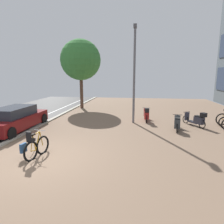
{
  "coord_description": "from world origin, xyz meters",
  "views": [
    {
      "loc": [
        3.54,
        -6.37,
        3.05
      ],
      "look_at": [
        2.15,
        3.59,
        1.14
      ],
      "focal_mm": 31.43,
      "sensor_mm": 36.0,
      "label": 1
    }
  ],
  "objects_px": {
    "street_tree": "(81,60)",
    "scooter_far": "(177,123)",
    "parked_car_near": "(15,119)",
    "scooter_mid": "(197,119)",
    "lamp_post": "(134,71)",
    "scooter_near": "(146,115)",
    "bicycle_foreground": "(35,147)"
  },
  "relations": [
    {
      "from": "lamp_post",
      "to": "street_tree",
      "type": "xyz_separation_m",
      "value": [
        -4.94,
        5.07,
        1.04
      ]
    },
    {
      "from": "lamp_post",
      "to": "scooter_near",
      "type": "bearing_deg",
      "value": 30.6
    },
    {
      "from": "scooter_near",
      "to": "lamp_post",
      "type": "xyz_separation_m",
      "value": [
        -0.85,
        -0.51,
        2.88
      ]
    },
    {
      "from": "scooter_mid",
      "to": "scooter_near",
      "type": "bearing_deg",
      "value": 162.66
    },
    {
      "from": "parked_car_near",
      "to": "street_tree",
      "type": "relative_size",
      "value": 0.69
    },
    {
      "from": "scooter_near",
      "to": "bicycle_foreground",
      "type": "bearing_deg",
      "value": -123.76
    },
    {
      "from": "scooter_near",
      "to": "street_tree",
      "type": "distance_m",
      "value": 8.35
    },
    {
      "from": "parked_car_near",
      "to": "street_tree",
      "type": "height_order",
      "value": "street_tree"
    },
    {
      "from": "parked_car_near",
      "to": "scooter_near",
      "type": "bearing_deg",
      "value": 23.38
    },
    {
      "from": "scooter_far",
      "to": "parked_car_near",
      "type": "relative_size",
      "value": 0.39
    },
    {
      "from": "bicycle_foreground",
      "to": "scooter_far",
      "type": "height_order",
      "value": "bicycle_foreground"
    },
    {
      "from": "scooter_far",
      "to": "street_tree",
      "type": "xyz_separation_m",
      "value": [
        -7.42,
        6.58,
        3.95
      ]
    },
    {
      "from": "scooter_far",
      "to": "lamp_post",
      "type": "distance_m",
      "value": 4.1
    },
    {
      "from": "bicycle_foreground",
      "to": "scooter_near",
      "type": "relative_size",
      "value": 0.79
    },
    {
      "from": "scooter_mid",
      "to": "street_tree",
      "type": "xyz_separation_m",
      "value": [
        -8.74,
        5.48,
        3.94
      ]
    },
    {
      "from": "bicycle_foreground",
      "to": "scooter_near",
      "type": "height_order",
      "value": "bicycle_foreground"
    },
    {
      "from": "parked_car_near",
      "to": "scooter_mid",
      "type": "bearing_deg",
      "value": 12.34
    },
    {
      "from": "street_tree",
      "to": "scooter_far",
      "type": "bearing_deg",
      "value": -41.58
    },
    {
      "from": "scooter_mid",
      "to": "street_tree",
      "type": "bearing_deg",
      "value": 147.89
    },
    {
      "from": "scooter_near",
      "to": "scooter_mid",
      "type": "relative_size",
      "value": 1.1
    },
    {
      "from": "parked_car_near",
      "to": "lamp_post",
      "type": "height_order",
      "value": "lamp_post"
    },
    {
      "from": "lamp_post",
      "to": "street_tree",
      "type": "relative_size",
      "value": 0.97
    },
    {
      "from": "lamp_post",
      "to": "street_tree",
      "type": "height_order",
      "value": "street_tree"
    },
    {
      "from": "lamp_post",
      "to": "bicycle_foreground",
      "type": "bearing_deg",
      "value": -120.19
    },
    {
      "from": "lamp_post",
      "to": "parked_car_near",
      "type": "bearing_deg",
      "value": -157.64
    },
    {
      "from": "scooter_near",
      "to": "parked_car_near",
      "type": "relative_size",
      "value": 0.42
    },
    {
      "from": "scooter_far",
      "to": "street_tree",
      "type": "relative_size",
      "value": 0.27
    },
    {
      "from": "scooter_mid",
      "to": "scooter_far",
      "type": "height_order",
      "value": "scooter_mid"
    },
    {
      "from": "scooter_far",
      "to": "scooter_mid",
      "type": "bearing_deg",
      "value": 39.5
    },
    {
      "from": "lamp_post",
      "to": "street_tree",
      "type": "bearing_deg",
      "value": 134.27
    },
    {
      "from": "scooter_far",
      "to": "parked_car_near",
      "type": "height_order",
      "value": "parked_car_near"
    },
    {
      "from": "scooter_near",
      "to": "scooter_far",
      "type": "relative_size",
      "value": 1.07
    }
  ]
}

